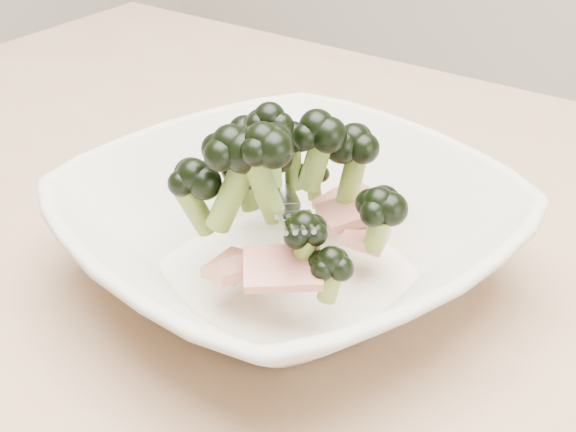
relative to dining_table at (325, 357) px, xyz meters
The scene contains 2 objects.
dining_table is the anchor object (origin of this frame).
broccoli_dish 0.15m from the dining_table, 103.52° to the right, with size 0.36×0.36×0.13m.
Camera 1 is at (0.26, -0.42, 1.08)m, focal length 50.00 mm.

